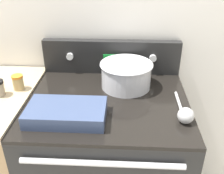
{
  "coord_description": "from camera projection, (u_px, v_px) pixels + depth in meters",
  "views": [
    {
      "loc": [
        0.08,
        -0.77,
        1.63
      ],
      "look_at": [
        0.02,
        0.36,
        1.02
      ],
      "focal_mm": 42.0,
      "sensor_mm": 36.0,
      "label": 1
    }
  ],
  "objects": [
    {
      "name": "spice_jar_orange_cap",
      "position": [
        18.0,
        82.0,
        1.35
      ],
      "size": [
        0.06,
        0.06,
        0.08
      ],
      "color": "tan",
      "rests_on": "side_counter"
    },
    {
      "name": "kitchen_wall",
      "position": [
        112.0,
        21.0,
        1.49
      ],
      "size": [
        8.0,
        0.05,
        2.5
      ],
      "color": "silver",
      "rests_on": "ground_plane"
    },
    {
      "name": "mixing_bowl",
      "position": [
        126.0,
        74.0,
        1.39
      ],
      "size": [
        0.28,
        0.28,
        0.14
      ],
      "color": "silver",
      "rests_on": "stove_range"
    },
    {
      "name": "casserole_dish",
      "position": [
        66.0,
        112.0,
        1.14
      ],
      "size": [
        0.34,
        0.2,
        0.06
      ],
      "color": "#38476B",
      "rests_on": "stove_range"
    },
    {
      "name": "stove_range",
      "position": [
        108.0,
        169.0,
        1.53
      ],
      "size": [
        0.8,
        0.71,
        0.96
      ],
      "color": "black",
      "rests_on": "ground_plane"
    },
    {
      "name": "control_panel",
      "position": [
        111.0,
        57.0,
        1.53
      ],
      "size": [
        0.8,
        0.07,
        0.2
      ],
      "color": "black",
      "rests_on": "stove_range"
    },
    {
      "name": "ladle",
      "position": [
        185.0,
        114.0,
        1.13
      ],
      "size": [
        0.07,
        0.28,
        0.07
      ],
      "color": "#B7B7B7",
      "rests_on": "stove_range"
    }
  ]
}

